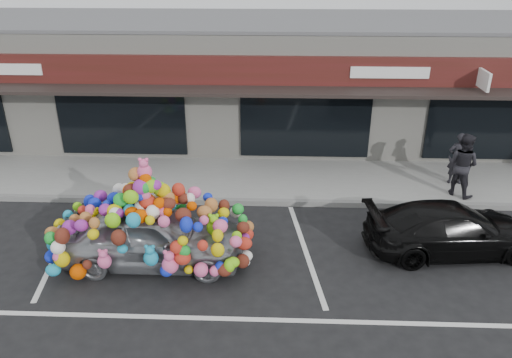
{
  "coord_description": "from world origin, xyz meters",
  "views": [
    {
      "loc": [
        2.0,
        -9.99,
        6.66
      ],
      "look_at": [
        1.56,
        1.4,
        1.32
      ],
      "focal_mm": 35.0,
      "sensor_mm": 36.0,
      "label": 1
    }
  ],
  "objects_px": {
    "pedestrian_a": "(458,158)",
    "pedestrian_b": "(462,165)",
    "toy_car": "(151,229)",
    "black_sedan": "(452,229)"
  },
  "relations": [
    {
      "from": "pedestrian_a",
      "to": "pedestrian_b",
      "type": "bearing_deg",
      "value": 83.27
    },
    {
      "from": "toy_car",
      "to": "pedestrian_a",
      "type": "height_order",
      "value": "toy_car"
    },
    {
      "from": "pedestrian_a",
      "to": "pedestrian_b",
      "type": "height_order",
      "value": "pedestrian_b"
    },
    {
      "from": "black_sedan",
      "to": "pedestrian_a",
      "type": "relative_size",
      "value": 2.56
    },
    {
      "from": "black_sedan",
      "to": "pedestrian_b",
      "type": "relative_size",
      "value": 2.22
    },
    {
      "from": "toy_car",
      "to": "pedestrian_a",
      "type": "relative_size",
      "value": 2.79
    },
    {
      "from": "black_sedan",
      "to": "pedestrian_a",
      "type": "bearing_deg",
      "value": -25.52
    },
    {
      "from": "pedestrian_a",
      "to": "black_sedan",
      "type": "bearing_deg",
      "value": 74.61
    },
    {
      "from": "pedestrian_a",
      "to": "pedestrian_b",
      "type": "distance_m",
      "value": 0.78
    },
    {
      "from": "pedestrian_b",
      "to": "black_sedan",
      "type": "bearing_deg",
      "value": 113.19
    }
  ]
}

